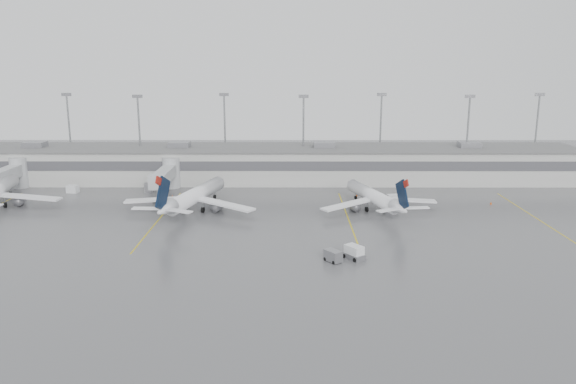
{
  "coord_description": "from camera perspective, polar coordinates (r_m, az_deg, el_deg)",
  "views": [
    {
      "loc": [
        6.55,
        -76.31,
        28.45
      ],
      "look_at": [
        6.33,
        24.0,
        5.0
      ],
      "focal_mm": 35.0,
      "sensor_mm": 36.0,
      "label": 1
    }
  ],
  "objects": [
    {
      "name": "ground",
      "position": [
        81.7,
        -4.52,
        -7.26
      ],
      "size": [
        260.0,
        260.0,
        0.0
      ],
      "primitive_type": "plane",
      "color": "#555557",
      "rests_on": "ground"
    },
    {
      "name": "gse_uld_a",
      "position": [
        132.99,
        -21.03,
        0.29
      ],
      "size": [
        2.66,
        2.02,
        1.7
      ],
      "primitive_type": "cube",
      "rotation": [
        0.0,
        0.0,
        -0.19
      ],
      "color": "white",
      "rests_on": "ground"
    },
    {
      "name": "baggage_tug",
      "position": [
        83.7,
        6.73,
        -6.23
      ],
      "size": [
        3.44,
        3.68,
        2.03
      ],
      "rotation": [
        0.0,
        0.0,
        0.65
      ],
      "color": "white",
      "rests_on": "ground"
    },
    {
      "name": "jet_bridge_left",
      "position": [
        139.09,
        -26.38,
        1.6
      ],
      "size": [
        4.0,
        17.2,
        7.0
      ],
      "color": "#A9ACAE",
      "rests_on": "ground"
    },
    {
      "name": "stand_markings",
      "position": [
        104.47,
        -3.48,
        -2.67
      ],
      "size": [
        105.25,
        40.0,
        0.01
      ],
      "color": "gold",
      "rests_on": "ground"
    },
    {
      "name": "light_masts",
      "position": [
        141.17,
        -2.55,
        6.46
      ],
      "size": [
        142.4,
        8.0,
        20.6
      ],
      "color": "gray",
      "rests_on": "ground"
    },
    {
      "name": "gse_uld_c",
      "position": [
        117.8,
        10.6,
        -0.64
      ],
      "size": [
        2.49,
        1.84,
        1.62
      ],
      "primitive_type": "cube",
      "rotation": [
        0.0,
        0.0,
        0.14
      ],
      "color": "white",
      "rests_on": "ground"
    },
    {
      "name": "jet_mid_right",
      "position": [
        110.3,
        8.81,
        -0.5
      ],
      "size": [
        23.03,
        26.21,
        8.72
      ],
      "rotation": [
        0.0,
        0.0,
        0.29
      ],
      "color": "white",
      "rests_on": "ground"
    },
    {
      "name": "cone_d",
      "position": [
        121.39,
        19.93,
        -1.05
      ],
      "size": [
        0.39,
        0.39,
        0.62
      ],
      "primitive_type": "cone",
      "color": "#DD4C04",
      "rests_on": "ground"
    },
    {
      "name": "jet_bridge_right",
      "position": [
        127.38,
        -12.14,
        1.74
      ],
      "size": [
        4.0,
        17.2,
        7.0
      ],
      "color": "#A9ACAE",
      "rests_on": "ground"
    },
    {
      "name": "cone_c",
      "position": [
        122.13,
        6.96,
        -0.23
      ],
      "size": [
        0.46,
        0.46,
        0.73
      ],
      "primitive_type": "cone",
      "color": "#DD4C04",
      "rests_on": "ground"
    },
    {
      "name": "gse_loader",
      "position": [
        128.67,
        -13.99,
        0.41
      ],
      "size": [
        2.5,
        3.32,
        1.86
      ],
      "primitive_type": "cube",
      "rotation": [
        0.0,
        0.0,
        0.24
      ],
      "color": "slate",
      "rests_on": "ground"
    },
    {
      "name": "baggage_cart",
      "position": [
        82.23,
        4.59,
        -6.47
      ],
      "size": [
        2.81,
        3.03,
        1.71
      ],
      "rotation": [
        0.0,
        0.0,
        0.65
      ],
      "color": "slate",
      "rests_on": "ground"
    },
    {
      "name": "gse_uld_b",
      "position": [
        120.54,
        -8.72,
        -0.23
      ],
      "size": [
        2.5,
        1.73,
        1.72
      ],
      "primitive_type": "cube",
      "rotation": [
        0.0,
        0.0,
        -0.05
      ],
      "color": "white",
      "rests_on": "ground"
    },
    {
      "name": "terminal",
      "position": [
        136.62,
        -2.63,
        2.91
      ],
      "size": [
        152.0,
        17.0,
        9.45
      ],
      "color": "#B0B0AB",
      "rests_on": "ground"
    },
    {
      "name": "cone_b",
      "position": [
        122.41,
        -11.68,
        -0.41
      ],
      "size": [
        0.37,
        0.37,
        0.6
      ],
      "primitive_type": "cone",
      "color": "#DD4C04",
      "rests_on": "ground"
    },
    {
      "name": "jet_mid_left",
      "position": [
        109.89,
        -9.57,
        -0.4
      ],
      "size": [
        25.92,
        29.45,
        9.74
      ],
      "rotation": [
        0.0,
        0.0,
        -0.27
      ],
      "color": "white",
      "rests_on": "ground"
    }
  ]
}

